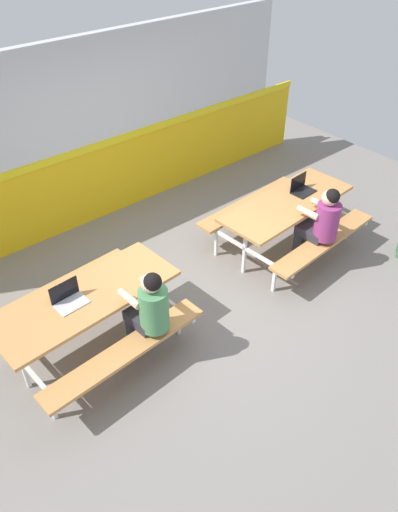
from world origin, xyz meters
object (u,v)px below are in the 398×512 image
(student_nearer, at_px, (149,308))
(laptop_dark, at_px, (302,188))
(picnic_table_right, at_px, (286,212))
(student_further, at_px, (321,222))
(picnic_table_left, at_px, (88,308))
(laptop_silver, at_px, (69,299))

(student_nearer, height_order, laptop_dark, student_nearer)
(picnic_table_right, distance_m, student_further, 0.57)
(picnic_table_left, height_order, student_further, student_further)
(picnic_table_left, relative_size, laptop_dark, 6.03)
(laptop_dark, bearing_deg, student_further, -117.91)
(student_further, height_order, laptop_dark, student_further)
(laptop_dark, bearing_deg, picnic_table_left, 179.56)
(student_nearer, height_order, student_further, same)
(student_further, distance_m, laptop_dark, 0.70)
(picnic_table_left, relative_size, student_nearer, 1.67)
(laptop_silver, bearing_deg, laptop_dark, -0.86)
(picnic_table_right, xyz_separation_m, laptop_dark, (0.34, 0.06, 0.21))
(picnic_table_right, distance_m, student_nearer, 2.59)
(picnic_table_left, relative_size, laptop_silver, 6.03)
(student_further, relative_size, laptop_silver, 3.62)
(picnic_table_left, distance_m, laptop_dark, 3.32)
(student_further, bearing_deg, laptop_dark, 62.09)
(picnic_table_left, bearing_deg, student_nearer, -51.56)
(student_nearer, distance_m, laptop_dark, 2.93)
(picnic_table_right, xyz_separation_m, student_further, (0.02, -0.56, 0.13))
(picnic_table_right, bearing_deg, laptop_silver, 177.96)
(laptop_dark, bearing_deg, student_nearer, -170.08)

